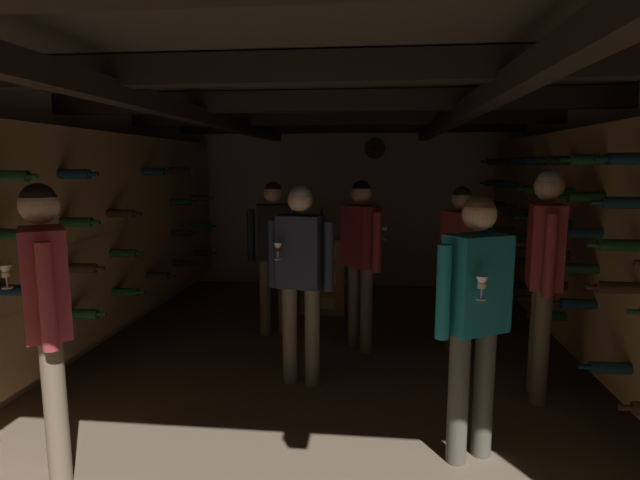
{
  "coord_description": "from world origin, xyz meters",
  "views": [
    {
      "loc": [
        0.39,
        -4.14,
        1.76
      ],
      "look_at": [
        -0.11,
        0.45,
        1.07
      ],
      "focal_mm": 28.49,
      "sensor_mm": 36.0,
      "label": 1
    }
  ],
  "objects_px": {
    "person_guest_near_right": "(475,304)",
    "person_guest_far_left": "(274,244)",
    "person_guest_far_right": "(460,255)",
    "person_guest_near_left": "(47,304)",
    "person_host_center": "(301,267)",
    "display_bottle": "(321,226)",
    "wine_crate_stack": "(323,275)",
    "person_guest_rear_center": "(361,249)",
    "person_guest_mid_right": "(544,262)"
  },
  "relations": [
    {
      "from": "person_guest_near_left",
      "to": "person_guest_mid_right",
      "type": "distance_m",
      "value": 3.29
    },
    {
      "from": "person_guest_near_right",
      "to": "display_bottle",
      "type": "bearing_deg",
      "value": 112.02
    },
    {
      "from": "wine_crate_stack",
      "to": "person_guest_far_left",
      "type": "bearing_deg",
      "value": -116.31
    },
    {
      "from": "person_guest_far_right",
      "to": "person_guest_rear_center",
      "type": "relative_size",
      "value": 0.97
    },
    {
      "from": "person_guest_mid_right",
      "to": "wine_crate_stack",
      "type": "bearing_deg",
      "value": 131.42
    },
    {
      "from": "person_guest_far_left",
      "to": "person_guest_near_left",
      "type": "bearing_deg",
      "value": -106.4
    },
    {
      "from": "wine_crate_stack",
      "to": "person_guest_near_left",
      "type": "xyz_separation_m",
      "value": [
        -1.17,
        -3.4,
        0.56
      ]
    },
    {
      "from": "display_bottle",
      "to": "person_guest_far_left",
      "type": "distance_m",
      "value": 0.97
    },
    {
      "from": "person_host_center",
      "to": "person_guest_far_left",
      "type": "relative_size",
      "value": 1.01
    },
    {
      "from": "person_guest_far_right",
      "to": "person_guest_near_right",
      "type": "relative_size",
      "value": 0.98
    },
    {
      "from": "person_host_center",
      "to": "person_guest_near_right",
      "type": "xyz_separation_m",
      "value": [
        1.16,
        -0.94,
        -0.0
      ]
    },
    {
      "from": "display_bottle",
      "to": "person_guest_mid_right",
      "type": "relative_size",
      "value": 0.2
    },
    {
      "from": "person_guest_rear_center",
      "to": "person_guest_far_left",
      "type": "bearing_deg",
      "value": 159.68
    },
    {
      "from": "wine_crate_stack",
      "to": "person_guest_far_right",
      "type": "relative_size",
      "value": 0.57
    },
    {
      "from": "person_guest_far_right",
      "to": "person_guest_far_left",
      "type": "height_order",
      "value": "person_guest_far_left"
    },
    {
      "from": "person_guest_far_right",
      "to": "person_guest_near_right",
      "type": "distance_m",
      "value": 1.77
    },
    {
      "from": "display_bottle",
      "to": "person_guest_rear_center",
      "type": "relative_size",
      "value": 0.22
    },
    {
      "from": "person_guest_near_right",
      "to": "person_guest_mid_right",
      "type": "distance_m",
      "value": 1.1
    },
    {
      "from": "person_host_center",
      "to": "person_guest_far_right",
      "type": "xyz_separation_m",
      "value": [
        1.36,
        0.82,
        -0.03
      ]
    },
    {
      "from": "person_guest_mid_right",
      "to": "person_guest_near_left",
      "type": "bearing_deg",
      "value": -156.53
    },
    {
      "from": "wine_crate_stack",
      "to": "person_guest_near_left",
      "type": "bearing_deg",
      "value": -109.02
    },
    {
      "from": "person_guest_near_right",
      "to": "person_guest_far_left",
      "type": "relative_size",
      "value": 1.0
    },
    {
      "from": "display_bottle",
      "to": "person_guest_far_left",
      "type": "relative_size",
      "value": 0.22
    },
    {
      "from": "person_host_center",
      "to": "person_guest_near_right",
      "type": "bearing_deg",
      "value": -39.02
    },
    {
      "from": "display_bottle",
      "to": "wine_crate_stack",
      "type": "bearing_deg",
      "value": -48.34
    },
    {
      "from": "wine_crate_stack",
      "to": "person_host_center",
      "type": "distance_m",
      "value": 2.1
    },
    {
      "from": "person_host_center",
      "to": "person_guest_mid_right",
      "type": "distance_m",
      "value": 1.82
    },
    {
      "from": "person_host_center",
      "to": "person_guest_near_left",
      "type": "distance_m",
      "value": 1.82
    },
    {
      "from": "person_guest_near_left",
      "to": "person_guest_rear_center",
      "type": "distance_m",
      "value": 2.76
    },
    {
      "from": "person_guest_near_right",
      "to": "person_guest_near_left",
      "type": "relative_size",
      "value": 0.96
    },
    {
      "from": "person_guest_far_right",
      "to": "person_guest_rear_center",
      "type": "distance_m",
      "value": 0.91
    },
    {
      "from": "person_guest_far_right",
      "to": "person_guest_near_right",
      "type": "bearing_deg",
      "value": -96.27
    },
    {
      "from": "person_guest_mid_right",
      "to": "person_guest_rear_center",
      "type": "height_order",
      "value": "person_guest_mid_right"
    },
    {
      "from": "person_guest_rear_center",
      "to": "person_guest_far_left",
      "type": "xyz_separation_m",
      "value": [
        -0.9,
        0.33,
        -0.02
      ]
    },
    {
      "from": "person_guest_near_left",
      "to": "person_guest_rear_center",
      "type": "height_order",
      "value": "person_guest_near_left"
    },
    {
      "from": "person_guest_near_right",
      "to": "person_guest_mid_right",
      "type": "xyz_separation_m",
      "value": [
        0.66,
        0.88,
        0.09
      ]
    },
    {
      "from": "person_guest_far_right",
      "to": "person_guest_near_left",
      "type": "bearing_deg",
      "value": -139.45
    },
    {
      "from": "person_guest_near_right",
      "to": "person_guest_far_left",
      "type": "distance_m",
      "value": 2.66
    },
    {
      "from": "wine_crate_stack",
      "to": "person_guest_rear_center",
      "type": "height_order",
      "value": "person_guest_rear_center"
    },
    {
      "from": "wine_crate_stack",
      "to": "person_guest_mid_right",
      "type": "relative_size",
      "value": 0.52
    },
    {
      "from": "person_guest_far_right",
      "to": "display_bottle",
      "type": "bearing_deg",
      "value": 138.5
    },
    {
      "from": "person_guest_rear_center",
      "to": "person_guest_near_left",
      "type": "bearing_deg",
      "value": -126.66
    },
    {
      "from": "person_guest_near_left",
      "to": "person_guest_near_right",
      "type": "bearing_deg",
      "value": 10.22
    },
    {
      "from": "person_guest_far_right",
      "to": "person_guest_rear_center",
      "type": "bearing_deg",
      "value": 178.28
    },
    {
      "from": "person_guest_near_left",
      "to": "person_guest_far_right",
      "type": "bearing_deg",
      "value": 40.55
    },
    {
      "from": "person_guest_near_left",
      "to": "person_guest_mid_right",
      "type": "relative_size",
      "value": 0.97
    },
    {
      "from": "wine_crate_stack",
      "to": "person_guest_far_left",
      "type": "distance_m",
      "value": 1.08
    },
    {
      "from": "person_guest_near_right",
      "to": "person_guest_mid_right",
      "type": "height_order",
      "value": "person_guest_mid_right"
    },
    {
      "from": "person_guest_mid_right",
      "to": "person_guest_far_left",
      "type": "xyz_separation_m",
      "value": [
        -2.27,
        1.23,
        -0.1
      ]
    },
    {
      "from": "person_guest_near_left",
      "to": "wine_crate_stack",
      "type": "bearing_deg",
      "value": 70.98
    }
  ]
}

